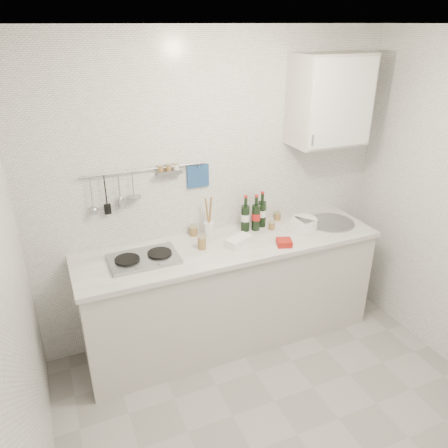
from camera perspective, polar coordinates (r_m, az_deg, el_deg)
name	(u,v)px	position (r m, az deg, el deg)	size (l,w,h in m)	color
floor	(297,435)	(3.28, 9.55, -25.50)	(3.00, 3.00, 0.00)	gray
ceiling	(339,24)	(2.11, 14.74, 23.90)	(3.00, 3.00, 0.00)	silver
back_wall	(216,192)	(3.57, -1.02, 4.23)	(3.00, 0.02, 2.50)	silver
wall_left	(16,348)	(2.12, -25.54, -14.42)	(0.02, 2.80, 2.50)	silver
counter	(231,294)	(3.71, 0.95, -9.19)	(2.44, 0.64, 0.96)	#BBB6AD
wall_rail	(144,182)	(3.31, -10.44, 5.37)	(0.98, 0.09, 0.34)	#93969B
wall_cabinet	(330,100)	(3.67, 13.64, 15.46)	(0.60, 0.38, 0.70)	#BBB6AD
plate_stack_hob	(126,263)	(3.24, -12.70, -4.95)	(0.24, 0.24, 0.02)	#4E63B1
plate_stack_sink	(303,224)	(3.74, 10.30, 0.01)	(0.27, 0.26, 0.09)	white
wine_bottles	(255,212)	(3.64, 4.01, 1.60)	(0.24, 0.12, 0.31)	black
butter_dish	(239,241)	(3.41, 1.93, -2.26)	(0.22, 0.11, 0.07)	white
strawberry_punnet	(284,243)	(3.44, 7.86, -2.42)	(0.11, 0.11, 0.05)	#A81B12
utensil_crock	(209,228)	(3.52, -1.94, -0.48)	(0.09, 0.09, 0.35)	white
jar_a	(194,231)	(3.57, -3.97, -0.87)	(0.07, 0.07, 0.08)	olive
jar_b	(277,216)	(3.87, 6.99, 1.07)	(0.06, 0.06, 0.07)	olive
jar_c	(272,225)	(3.69, 6.23, -0.16)	(0.06, 0.06, 0.07)	olive
jar_d	(202,242)	(3.36, -2.90, -2.39)	(0.07, 0.07, 0.11)	olive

